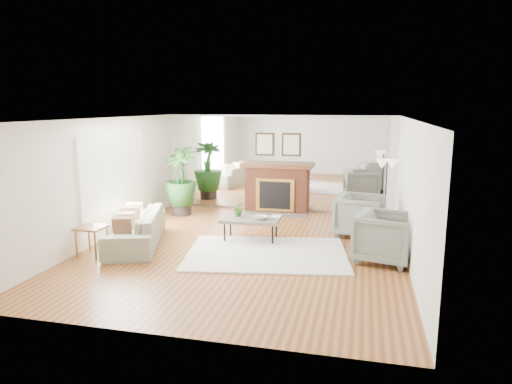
% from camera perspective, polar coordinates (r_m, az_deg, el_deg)
% --- Properties ---
extents(ground, '(7.00, 7.00, 0.00)m').
position_cam_1_polar(ground, '(8.92, -1.42, -7.15)').
color(ground, brown).
rests_on(ground, ground).
extents(wall_left, '(0.02, 7.00, 2.50)m').
position_cam_1_polar(wall_left, '(9.81, -18.61, 1.44)').
color(wall_left, silver).
rests_on(wall_left, ground).
extents(wall_right, '(0.02, 7.00, 2.50)m').
position_cam_1_polar(wall_right, '(8.38, 18.72, -0.07)').
color(wall_right, silver).
rests_on(wall_right, ground).
extents(wall_back, '(6.00, 0.02, 2.50)m').
position_cam_1_polar(wall_back, '(11.99, 2.80, 3.60)').
color(wall_back, silver).
rests_on(wall_back, ground).
extents(mirror_panel, '(5.40, 0.04, 2.40)m').
position_cam_1_polar(mirror_panel, '(11.97, 2.78, 3.59)').
color(mirror_panel, silver).
rests_on(mirror_panel, wall_back).
extents(window_panel, '(0.04, 2.40, 1.50)m').
position_cam_1_polar(window_panel, '(10.11, -17.31, 2.36)').
color(window_panel, '#B2E09E').
rests_on(window_panel, wall_left).
extents(fireplace, '(1.85, 0.83, 2.05)m').
position_cam_1_polar(fireplace, '(11.85, 2.57, 0.63)').
color(fireplace, brown).
rests_on(fireplace, ground).
extents(area_rug, '(3.26, 2.56, 0.03)m').
position_cam_1_polar(area_rug, '(8.62, 1.36, -7.69)').
color(area_rug, silver).
rests_on(area_rug, ground).
extents(coffee_table, '(1.21, 0.74, 0.47)m').
position_cam_1_polar(coffee_table, '(9.37, -0.65, -3.51)').
color(coffee_table, '#60544C').
rests_on(coffee_table, ground).
extents(sofa, '(1.57, 2.46, 0.67)m').
position_cam_1_polar(sofa, '(9.41, -14.81, -4.42)').
color(sofa, gray).
rests_on(sofa, ground).
extents(armchair_back, '(1.12, 1.09, 0.88)m').
position_cam_1_polar(armchair_back, '(9.97, 12.84, -2.86)').
color(armchair_back, gray).
rests_on(armchair_back, ground).
extents(armchair_front, '(1.18, 1.16, 0.89)m').
position_cam_1_polar(armchair_front, '(8.43, 15.81, -5.47)').
color(armchair_front, gray).
rests_on(armchair_front, ground).
extents(side_table, '(0.50, 0.50, 0.56)m').
position_cam_1_polar(side_table, '(8.95, -19.88, -4.63)').
color(side_table, olive).
rests_on(side_table, ground).
extents(potted_ficus, '(0.99, 0.99, 1.72)m').
position_cam_1_polar(potted_ficus, '(11.65, -9.42, 1.61)').
color(potted_ficus, black).
rests_on(potted_ficus, ground).
extents(floor_lamp, '(0.50, 0.28, 1.54)m').
position_cam_1_polar(floor_lamp, '(10.78, 16.04, 2.74)').
color(floor_lamp, black).
rests_on(floor_lamp, ground).
extents(tabletop_plant, '(0.27, 0.23, 0.30)m').
position_cam_1_polar(tabletop_plant, '(9.49, -2.21, -2.17)').
color(tabletop_plant, '#2B6625').
rests_on(tabletop_plant, coffee_table).
extents(fruit_bowl, '(0.29, 0.29, 0.07)m').
position_cam_1_polar(fruit_bowl, '(9.26, 0.54, -3.22)').
color(fruit_bowl, olive).
rests_on(fruit_bowl, coffee_table).
extents(book, '(0.21, 0.28, 0.02)m').
position_cam_1_polar(book, '(9.47, 1.92, -3.05)').
color(book, olive).
rests_on(book, coffee_table).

